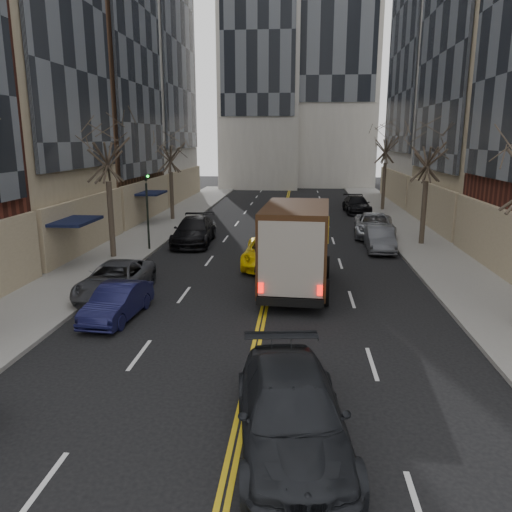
{
  "coord_description": "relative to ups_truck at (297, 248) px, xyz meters",
  "views": [
    {
      "loc": [
        1.28,
        -5.76,
        6.47
      ],
      "look_at": [
        -0.28,
        12.11,
        2.2
      ],
      "focal_mm": 35.0,
      "sensor_mm": 36.0,
      "label": 1
    }
  ],
  "objects": [
    {
      "name": "parked_rt_b",
      "position": [
        5.1,
        12.62,
        -1.14
      ],
      "size": [
        3.06,
        5.75,
        1.54
      ],
      "primitive_type": "imported",
      "rotation": [
        0.0,
        0.0,
        -0.09
      ],
      "color": "#B2B4BA",
      "rests_on": "ground"
    },
    {
      "name": "parked_lf_e",
      "position": [
        -6.3,
        10.23,
        -1.18
      ],
      "size": [
        1.84,
        4.32,
        1.45
      ],
      "primitive_type": "imported",
      "rotation": [
        0.0,
        0.0,
        -0.03
      ],
      "color": "#A8AAAF",
      "rests_on": "ground"
    },
    {
      "name": "traffic_signal",
      "position": [
        -8.6,
        6.97,
        0.91
      ],
      "size": [
        0.29,
        0.26,
        4.7
      ],
      "color": "black",
      "rests_on": "sidewalk_left"
    },
    {
      "name": "observer_sedan",
      "position": [
        -0.0,
        -11.31,
        -1.1
      ],
      "size": [
        2.93,
        5.8,
        1.61
      ],
      "rotation": [
        0.0,
        0.0,
        0.12
      ],
      "color": "black",
      "rests_on": "ground"
    },
    {
      "name": "tree_rt_mid",
      "position": [
        7.6,
        9.98,
        4.26
      ],
      "size": [
        3.2,
        3.2,
        8.32
      ],
      "color": "#382D23",
      "rests_on": "sidewalk_right"
    },
    {
      "name": "tree_rt_far",
      "position": [
        7.6,
        24.98,
        4.83
      ],
      "size": [
        3.2,
        3.2,
        9.11
      ],
      "color": "#382D23",
      "rests_on": "sidewalk_right"
    },
    {
      "name": "tree_lf_mid",
      "position": [
        -10.0,
        4.98,
        4.69
      ],
      "size": [
        3.2,
        3.2,
        8.91
      ],
      "color": "#382D23",
      "rests_on": "sidewalk_left"
    },
    {
      "name": "parked_rt_c",
      "position": [
        5.1,
        23.38,
        -1.17
      ],
      "size": [
        2.3,
        5.17,
        1.47
      ],
      "primitive_type": "imported",
      "rotation": [
        0.0,
        0.0,
        0.05
      ],
      "color": "black",
      "rests_on": "ground"
    },
    {
      "name": "sidewalk_right",
      "position": [
        7.8,
        11.98,
        -1.83
      ],
      "size": [
        4.0,
        66.0,
        0.15
      ],
      "primitive_type": "cube",
      "color": "slate",
      "rests_on": "ground"
    },
    {
      "name": "parked_rt_a",
      "position": [
        4.81,
        8.29,
        -1.2
      ],
      "size": [
        1.64,
        4.32,
        1.41
      ],
      "primitive_type": "imported",
      "rotation": [
        0.0,
        0.0,
        -0.04
      ],
      "color": "#46484D",
      "rests_on": "ground"
    },
    {
      "name": "taxi",
      "position": [
        -1.5,
        4.2,
        -1.19
      ],
      "size": [
        2.44,
        5.2,
        1.44
      ],
      "primitive_type": "imported",
      "rotation": [
        0.0,
        0.0,
        -0.01
      ],
      "color": "yellow",
      "rests_on": "ground"
    },
    {
      "name": "parked_lf_d",
      "position": [
        -6.42,
        9.28,
        -1.09
      ],
      "size": [
        2.56,
        5.72,
        1.63
      ],
      "primitive_type": "imported",
      "rotation": [
        0.0,
        0.0,
        0.05
      ],
      "color": "black",
      "rests_on": "ground"
    },
    {
      "name": "tree_lf_far",
      "position": [
        -10.0,
        17.98,
        4.12
      ],
      "size": [
        3.2,
        3.2,
        8.12
      ],
      "color": "#382D23",
      "rests_on": "sidewalk_left"
    },
    {
      "name": "sidewalk_left",
      "position": [
        -10.2,
        11.98,
        -1.83
      ],
      "size": [
        4.0,
        66.0,
        0.15
      ],
      "primitive_type": "cube",
      "color": "slate",
      "rests_on": "ground"
    },
    {
      "name": "parked_lf_c",
      "position": [
        -7.5,
        -1.4,
        -1.21
      ],
      "size": [
        2.36,
        5.02,
        1.39
      ],
      "primitive_type": "imported",
      "rotation": [
        0.0,
        0.0,
        0.01
      ],
      "color": "#43444A",
      "rests_on": "ground"
    },
    {
      "name": "parked_lf_b",
      "position": [
        -6.46,
        -4.01,
        -1.27
      ],
      "size": [
        1.65,
        3.96,
        1.27
      ],
      "primitive_type": "imported",
      "rotation": [
        0.0,
        0.0,
        -0.08
      ],
      "color": "black",
      "rests_on": "ground"
    },
    {
      "name": "ups_truck",
      "position": [
        0.0,
        0.0,
        0.0
      ],
      "size": [
        3.15,
        7.05,
        3.79
      ],
      "rotation": [
        0.0,
        0.0,
        -0.06
      ],
      "color": "black",
      "rests_on": "ground"
    },
    {
      "name": "streetwall_left",
      "position": [
        -17.5,
        15.87,
        13.65
      ],
      "size": [
        14.0,
        49.5,
        36.0
      ],
      "color": "#562319",
      "rests_on": "ground"
    },
    {
      "name": "pedestrian",
      "position": [
        -1.72,
        1.26,
        -1.08
      ],
      "size": [
        0.45,
        0.64,
        1.66
      ],
      "primitive_type": "imported",
      "rotation": [
        0.0,
        0.0,
        1.48
      ],
      "color": "black",
      "rests_on": "ground"
    }
  ]
}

